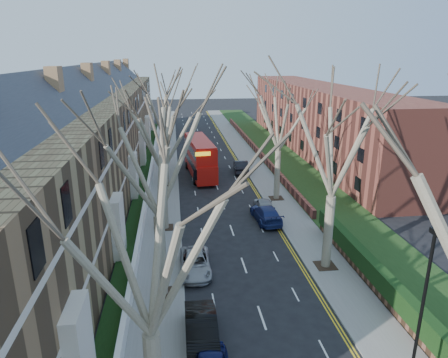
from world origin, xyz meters
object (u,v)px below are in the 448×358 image
object	(u,v)px
double_decker_bus	(200,159)
lamp_post	(421,312)
car_left_mid	(202,332)
car_right_near	(266,214)

from	to	relation	value
double_decker_bus	lamp_post	bearing A→B (deg)	95.18
double_decker_bus	car_left_mid	xyz separation A→B (m)	(-1.99, -30.27, -1.41)
lamp_post	double_decker_bus	size ratio (longest dim) A/B	0.75
car_left_mid	double_decker_bus	bearing A→B (deg)	86.47
car_left_mid	car_right_near	xyz separation A→B (m)	(6.95, 15.38, -0.05)
lamp_post	car_right_near	world-z (taller)	lamp_post
lamp_post	car_left_mid	xyz separation A→B (m)	(-8.59, 4.72, -3.79)
double_decker_bus	car_left_mid	size ratio (longest dim) A/B	2.29
lamp_post	car_right_near	distance (m)	20.53
car_left_mid	lamp_post	bearing A→B (deg)	-28.51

